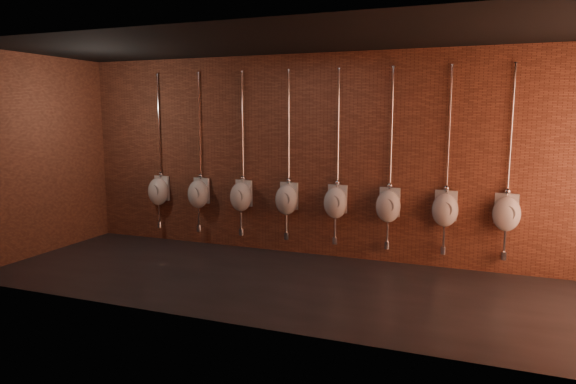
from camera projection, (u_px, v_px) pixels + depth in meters
name	position (u px, v px, depth m)	size (l,w,h in m)	color
ground	(285.00, 282.00, 6.97)	(8.50, 8.50, 0.00)	black
room_shell	(285.00, 134.00, 6.66)	(8.54, 3.04, 3.22)	black
urinal_0	(158.00, 191.00, 9.14)	(0.42, 0.38, 2.72)	silver
urinal_1	(198.00, 193.00, 8.85)	(0.42, 0.38, 2.72)	silver
urinal_2	(241.00, 196.00, 8.56)	(0.42, 0.38, 2.72)	silver
urinal_3	(287.00, 199.00, 8.27)	(0.42, 0.38, 2.72)	silver
urinal_4	(336.00, 202.00, 7.98)	(0.42, 0.38, 2.72)	silver
urinal_5	(388.00, 205.00, 7.69)	(0.42, 0.38, 2.72)	silver
urinal_6	(445.00, 209.00, 7.40)	(0.42, 0.38, 2.72)	silver
urinal_7	(507.00, 213.00, 7.11)	(0.42, 0.38, 2.72)	silver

